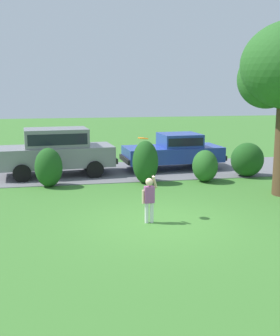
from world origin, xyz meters
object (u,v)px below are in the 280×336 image
object	(u,v)px
parked_sedan	(175,150)
frisbee	(143,138)
parked_suv	(57,149)
child_thrower	(149,197)

from	to	relation	value
parked_sedan	frisbee	xyz separation A→B (m)	(-2.75, -6.58, 1.34)
parked_suv	child_thrower	distance (m)	7.15
parked_sedan	child_thrower	xyz separation A→B (m)	(-2.70, -7.16, -0.13)
child_thrower	parked_sedan	bearing A→B (deg)	69.32
frisbee	parked_sedan	bearing A→B (deg)	67.31
parked_suv	child_thrower	world-z (taller)	parked_suv
parked_sedan	child_thrower	distance (m)	7.65
parked_sedan	frisbee	size ratio (longest dim) A/B	15.68
parked_suv	frisbee	distance (m)	6.67
frisbee	child_thrower	bearing A→B (deg)	-85.17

